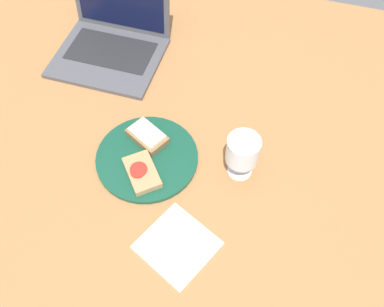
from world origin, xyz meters
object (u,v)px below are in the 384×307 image
Objects in this scene: sandwich_with_cheese at (147,136)px; laptop at (113,37)px; wine_glass at (243,152)px; napkin at (177,245)px; sandwich_with_tomato at (142,172)px; plate at (145,157)px.

sandwich_with_cheese is 37.21cm from laptop.
wine_glass is 0.83× the size of napkin.
laptop is (-24.04, 40.71, 2.26)cm from sandwich_with_tomato.
plate is at bearing -57.10° from laptop.
napkin is at bearing -46.67° from sandwich_with_tomato.
sandwich_with_cheese is 0.96× the size of sandwich_with_tomato.
wine_glass reaches higher than sandwich_with_tomato.
sandwich_with_tomato is at bearing -78.04° from plate.
plate is 2.05× the size of sandwich_with_tomato.
laptop reaches higher than plate.
napkin is at bearing -55.67° from laptop.
wine_glass is at bearing 20.90° from sandwich_with_tomato.
sandwich_with_cheese is 29.75cm from napkin.
sandwich_with_cheese is 0.39× the size of laptop.
sandwich_with_cheese is at bearing 102.98° from plate.
sandwich_with_cheese is 25.54cm from wine_glass.
sandwich_with_tomato is at bearing 133.33° from napkin.
wine_glass reaches higher than plate.
plate is 2.14× the size of sandwich_with_cheese.
laptop is (-22.92, 35.42, 3.87)cm from plate.
plate is at bearing -77.02° from sandwich_with_cheese.
napkin is at bearing -57.44° from sandwich_with_cheese.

